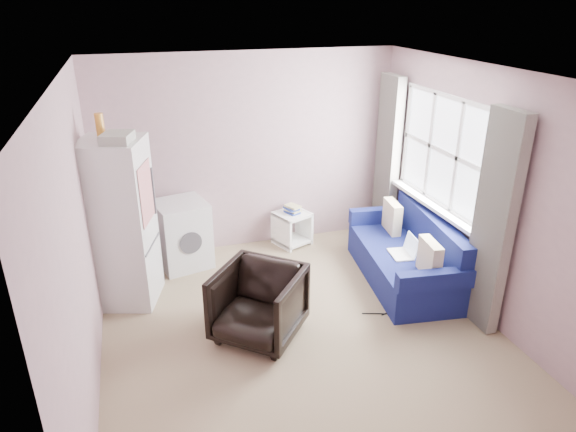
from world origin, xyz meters
The scene contains 8 objects.
room centered at (0.02, 0.01, 1.25)m, with size 3.84×4.24×2.54m.
armchair centered at (-0.41, 0.06, 0.39)m, with size 0.77×0.72×0.79m, color black.
fridge centered at (-1.61, 1.14, 0.91)m, with size 0.78×0.77×2.04m.
washing_machine centered at (-0.94, 1.75, 0.43)m, with size 0.70×0.70×0.82m.
side_table centered at (0.51, 1.91, 0.26)m, with size 0.53×0.53×0.55m.
sofa centered at (1.50, 0.60, 0.29)m, with size 1.04×1.88×0.80m.
window_dressing centered at (1.78, 0.70, 1.11)m, with size 0.17×2.62×2.18m.
floor_cables centered at (0.95, 0.05, 0.01)m, with size 0.49×0.11×0.01m.
Camera 1 is at (-1.38, -4.02, 3.09)m, focal length 32.00 mm.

